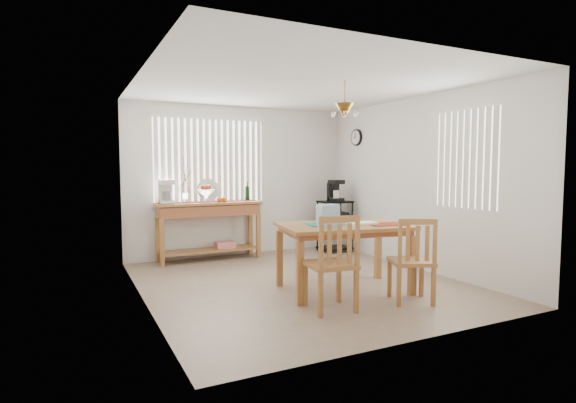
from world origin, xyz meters
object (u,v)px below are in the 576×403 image
sideboard (210,216)px  wire_cart (335,221)px  chair_left (332,264)px  cart_items (335,191)px  dining_table (344,232)px  chair_right (412,261)px

sideboard → wire_cart: bearing=-6.8°
sideboard → chair_left: size_ratio=1.65×
chair_left → cart_items: bearing=57.5°
dining_table → chair_left: size_ratio=1.63×
dining_table → chair_right: size_ratio=1.74×
chair_right → dining_table: bearing=118.3°
dining_table → chair_right: 0.92m
sideboard → chair_left: chair_left is taller
chair_left → sideboard: bearing=97.3°
dining_table → chair_right: chair_right is taller
cart_items → chair_left: (-1.87, -2.92, -0.59)m
dining_table → chair_left: (-0.56, -0.63, -0.23)m
cart_items → dining_table: cart_items is taller
dining_table → chair_right: (0.42, -0.78, -0.26)m
wire_cart → chair_right: size_ratio=0.95×
cart_items → chair_right: size_ratio=0.39×
dining_table → cart_items: bearing=60.3°
wire_cart → chair_right: (-0.89, -3.06, -0.08)m
sideboard → dining_table: sideboard is taller
wire_cart → chair_left: size_ratio=0.89×
dining_table → chair_left: chair_left is taller
sideboard → chair_left: (0.41, -3.19, -0.21)m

